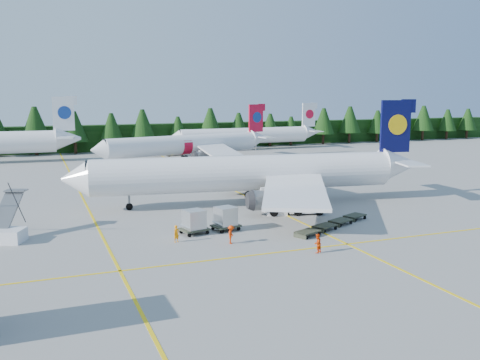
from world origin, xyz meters
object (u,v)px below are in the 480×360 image
object	(u,v)px
airstairs	(0,231)
airliner_navy	(239,174)
airliner_red	(181,145)
service_truck	(295,200)

from	to	relation	value
airstairs	airliner_navy	bearing A→B (deg)	37.48
airliner_red	service_truck	world-z (taller)	airliner_red
airliner_navy	airstairs	distance (m)	27.23
service_truck	airliner_red	bearing A→B (deg)	105.16
airliner_red	service_truck	size ratio (longest dim) A/B	5.46
airliner_navy	airliner_red	bearing A→B (deg)	92.32
airliner_red	service_truck	bearing A→B (deg)	-103.38
airstairs	service_truck	xyz separation A→B (m)	(30.13, 0.31, 0.64)
airliner_red	airstairs	xyz separation A→B (m)	(-30.21, -48.87, -2.41)
airliner_navy	service_truck	world-z (taller)	airliner_navy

